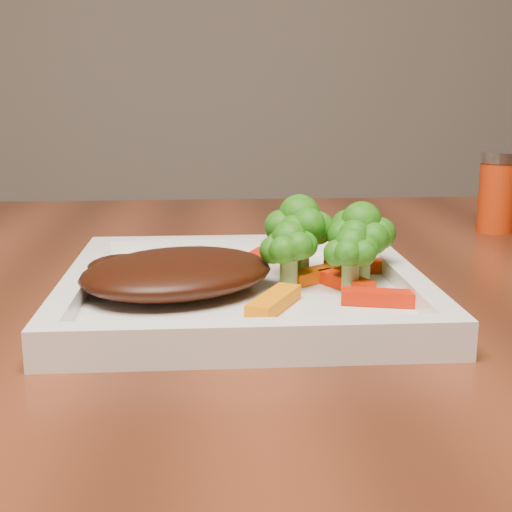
{
  "coord_description": "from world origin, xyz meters",
  "views": [
    {
      "loc": [
        -0.45,
        -0.62,
        0.91
      ],
      "look_at": [
        -0.41,
        -0.09,
        0.79
      ],
      "focal_mm": 50.0,
      "sensor_mm": 36.0,
      "label": 1
    }
  ],
  "objects": [
    {
      "name": "broccoli_0",
      "position": [
        -0.38,
        -0.06,
        0.8
      ],
      "size": [
        0.08,
        0.08,
        0.07
      ],
      "primitive_type": null,
      "rotation": [
        0.0,
        0.0,
        0.3
      ],
      "color": "#197613",
      "rests_on": "plate"
    },
    {
      "name": "carrot_3",
      "position": [
        -0.32,
        -0.05,
        0.77
      ],
      "size": [
        0.06,
        0.03,
        0.01
      ],
      "primitive_type": "cube",
      "rotation": [
        0.0,
        0.0,
        -0.18
      ],
      "color": "#EC3603",
      "rests_on": "plate"
    },
    {
      "name": "carrot_4",
      "position": [
        -0.41,
        -0.02,
        0.77
      ],
      "size": [
        0.04,
        0.06,
        0.01
      ],
      "primitive_type": "cube",
      "rotation": [
        0.0,
        0.0,
        1.13
      ],
      "color": "red",
      "rests_on": "plate"
    },
    {
      "name": "broccoli_2",
      "position": [
        -0.34,
        -0.11,
        0.79
      ],
      "size": [
        0.06,
        0.06,
        0.06
      ],
      "primitive_type": null,
      "rotation": [
        0.0,
        0.0,
        -0.3
      ],
      "color": "#387713",
      "rests_on": "plate"
    },
    {
      "name": "carrot_2",
      "position": [
        -0.41,
        -0.15,
        0.77
      ],
      "size": [
        0.04,
        0.07,
        0.01
      ],
      "primitive_type": "cube",
      "rotation": [
        0.0,
        0.0,
        1.09
      ],
      "color": "orange",
      "rests_on": "plate"
    },
    {
      "name": "broccoli_1",
      "position": [
        -0.33,
        -0.07,
        0.79
      ],
      "size": [
        0.07,
        0.07,
        0.06
      ],
      "primitive_type": null,
      "rotation": [
        0.0,
        0.0,
        -0.24
      ],
      "color": "#367713",
      "rests_on": "plate"
    },
    {
      "name": "plate",
      "position": [
        -0.42,
        -0.09,
        0.76
      ],
      "size": [
        0.27,
        0.27,
        0.01
      ],
      "primitive_type": "cube",
      "color": "white",
      "rests_on": "dining_table"
    },
    {
      "name": "carrot_6",
      "position": [
        -0.36,
        -0.07,
        0.77
      ],
      "size": [
        0.05,
        0.05,
        0.01
      ],
      "primitive_type": "cube",
      "rotation": [
        0.0,
        0.0,
        0.65
      ],
      "color": "#EE5903",
      "rests_on": "plate"
    },
    {
      "name": "spice_shaker",
      "position": [
        -0.12,
        0.17,
        0.8
      ],
      "size": [
        0.05,
        0.05,
        0.09
      ],
      "primitive_type": "cylinder",
      "rotation": [
        0.0,
        0.0,
        -0.38
      ],
      "color": "red",
      "rests_on": "dining_table"
    },
    {
      "name": "carrot_5",
      "position": [
        -0.35,
        -0.1,
        0.77
      ],
      "size": [
        0.04,
        0.05,
        0.01
      ],
      "primitive_type": "cube",
      "rotation": [
        0.0,
        0.0,
        -1.01
      ],
      "color": "#FC2A04",
      "rests_on": "plate"
    },
    {
      "name": "broccoli_3",
      "position": [
        -0.39,
        -0.09,
        0.79
      ],
      "size": [
        0.06,
        0.06,
        0.06
      ],
      "primitive_type": null,
      "rotation": [
        0.0,
        0.0,
        0.28
      ],
      "color": "#1C7A14",
      "rests_on": "plate"
    },
    {
      "name": "steak",
      "position": [
        -0.47,
        -0.1,
        0.78
      ],
      "size": [
        0.19,
        0.18,
        0.03
      ],
      "primitive_type": "ellipsoid",
      "rotation": [
        0.0,
        0.0,
        0.5
      ],
      "color": "#351207",
      "rests_on": "plate"
    },
    {
      "name": "carrot_1",
      "position": [
        -0.33,
        -0.14,
        0.77
      ],
      "size": [
        0.06,
        0.03,
        0.01
      ],
      "primitive_type": "cube",
      "rotation": [
        0.0,
        0.0,
        -0.23
      ],
      "color": "red",
      "rests_on": "plate"
    }
  ]
}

